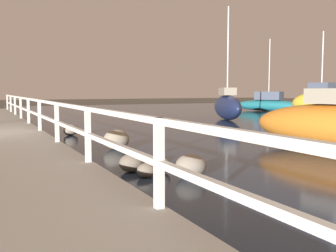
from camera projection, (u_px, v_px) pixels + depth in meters
The scene contains 10 objects.
railing at pixel (39, 109), 13.19m from camera, with size 0.10×32.50×1.05m.
boulder_downstream at pixel (160, 165), 7.99m from camera, with size 0.43×0.39×0.32m.
boulder_water_edge at pixel (191, 166), 7.55m from camera, with size 0.61×0.55×0.46m.
boulder_far_strip at pixel (131, 163), 8.05m from camera, with size 0.51×0.46×0.38m.
boulder_near_dock at pixel (147, 170), 7.56m from camera, with size 0.38×0.34×0.28m.
boulder_mid_strip at pixel (116, 139), 11.18m from camera, with size 0.75×0.67×0.56m.
boulder_upstream at pixel (70, 130), 14.60m from camera, with size 0.56×0.50×0.42m.
sailboat_yellow at pixel (321, 103), 24.41m from camera, with size 2.11×4.30×5.27m.
sailboat_navy at pixel (227, 106), 22.29m from camera, with size 2.52×4.72×6.32m.
sailboat_teal at pixel (269, 104), 31.35m from camera, with size 3.41×5.89×5.70m.
Camera 1 is at (0.35, -13.76, 1.67)m, focal length 42.00 mm.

